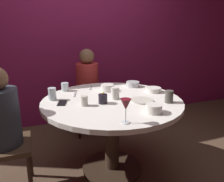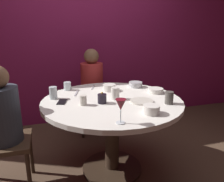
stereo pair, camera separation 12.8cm
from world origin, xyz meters
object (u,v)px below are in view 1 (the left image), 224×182
dinner_plate (142,100)px  bowl_serving_large (133,84)px  dining_table (112,115)px  bowl_small_white (107,88)px  seated_diner_left (1,119)px  cup_far_edge (84,101)px  cup_near_candle (115,93)px  cell_phone (62,103)px  cup_center_front (65,87)px  cup_by_right_diner (52,94)px  candle_holder (103,99)px  seated_diner_back (88,82)px  wine_glass (126,106)px  cup_by_left_diner (169,97)px  bowl_sauce_side (154,90)px  bowl_salad_center (154,109)px

dinner_plate → bowl_serving_large: bowl_serving_large is taller
dining_table → bowl_small_white: bowl_small_white is taller
seated_diner_left → bowl_small_white: 1.05m
cup_far_edge → dining_table: bearing=15.8°
bowl_small_white → cup_near_candle: size_ratio=1.23×
cell_phone → bowl_serving_large: bowl_serving_large is taller
cup_center_front → cup_far_edge: (0.08, -0.52, -0.00)m
bowl_serving_large → cup_by_right_diner: size_ratio=1.30×
candle_holder → seated_diner_left: bearing=174.5°
seated_diner_left → seated_diner_back: size_ratio=0.98×
wine_glass → cup_near_candle: size_ratio=1.58×
dinner_plate → bowl_serving_large: 0.52m
dining_table → candle_holder: candle_holder is taller
bowl_serving_large → cup_by_left_diner: bearing=-84.5°
seated_diner_back → bowl_small_white: size_ratio=8.30×
cup_by_left_diner → bowl_sauce_side: bearing=81.8°
dinner_plate → cup_by_right_diner: bearing=156.9°
seated_diner_left → bowl_serving_large: seated_diner_left is taller
dining_table → bowl_sauce_side: bearing=8.9°
candle_holder → bowl_small_white: 0.40m
candle_holder → cup_center_front: candle_holder is taller
cup_by_right_diner → cup_center_front: (0.16, 0.27, -0.01)m
bowl_small_white → cup_far_edge: (-0.34, -0.37, 0.01)m
bowl_sauce_side → candle_holder: bearing=-165.5°
seated_diner_left → bowl_serving_large: bearing=14.7°
cell_phone → cup_center_front: cup_center_front is taller
cup_far_edge → candle_holder: bearing=0.1°
dinner_plate → seated_diner_left: bearing=172.8°
seated_diner_back → candle_holder: bearing=-6.6°
seated_diner_left → wine_glass: 1.02m
dining_table → bowl_sauce_side: 0.53m
cup_near_candle → cup_by_left_diner: size_ratio=1.02×
candle_holder → bowl_serving_large: size_ratio=0.70×
dinner_plate → bowl_sauce_side: (0.26, 0.23, 0.02)m
cup_far_edge → cup_by_left_diner: bearing=-14.3°
bowl_sauce_side → cup_center_front: (-0.86, 0.37, 0.02)m
wine_glass → cup_by_left_diner: size_ratio=1.61×
dinner_plate → cup_by_right_diner: cup_by_right_diner is taller
candle_holder → bowl_salad_center: (0.30, -0.35, -0.01)m
bowl_salad_center → cup_by_right_diner: 0.93m
cell_phone → bowl_salad_center: bowl_salad_center is taller
cup_by_left_diner → cup_by_right_diner: size_ratio=0.95×
cup_near_candle → cup_by_right_diner: 0.58m
seated_diner_left → cup_near_candle: bearing=0.0°
candle_holder → cell_phone: 0.36m
seated_diner_back → candle_holder: 1.01m
bowl_serving_large → cup_by_left_diner: (0.06, -0.61, 0.03)m
seated_diner_left → cell_phone: seated_diner_left is taller
dinner_plate → bowl_sauce_side: 0.34m
bowl_sauce_side → cell_phone: bearing=-178.1°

